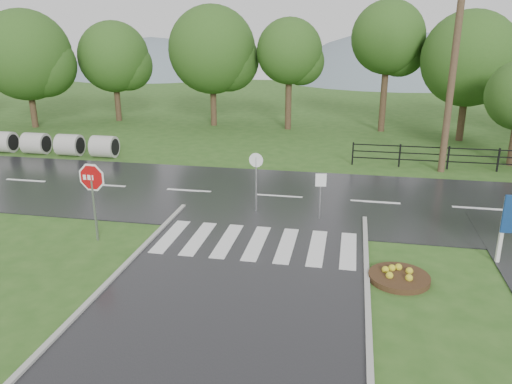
# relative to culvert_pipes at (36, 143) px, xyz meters

# --- Properties ---
(ground) EXTENTS (120.00, 120.00, 0.00)m
(ground) POSITION_rel_culvert_pipes_xyz_m (14.74, -15.00, -0.60)
(ground) COLOR #2C531B
(ground) RESTS_ON ground
(main_road) EXTENTS (90.00, 8.00, 0.04)m
(main_road) POSITION_rel_culvert_pipes_xyz_m (14.74, -5.00, -0.60)
(main_road) COLOR black
(main_road) RESTS_ON ground
(crosswalk) EXTENTS (6.50, 2.80, 0.02)m
(crosswalk) POSITION_rel_culvert_pipes_xyz_m (14.74, -10.00, -0.54)
(crosswalk) COLOR silver
(crosswalk) RESTS_ON ground
(fence_west) EXTENTS (9.58, 0.08, 1.20)m
(fence_west) POSITION_rel_culvert_pipes_xyz_m (22.49, 1.00, 0.12)
(fence_west) COLOR black
(fence_west) RESTS_ON ground
(hills) EXTENTS (102.00, 48.00, 48.00)m
(hills) POSITION_rel_culvert_pipes_xyz_m (18.23, 50.00, -16.14)
(hills) COLOR slate
(hills) RESTS_ON ground
(treeline) EXTENTS (83.20, 5.20, 10.00)m
(treeline) POSITION_rel_culvert_pipes_xyz_m (15.74, 9.00, -0.60)
(treeline) COLOR #234916
(treeline) RESTS_ON ground
(culvert_pipes) EXTENTS (9.70, 1.20, 1.20)m
(culvert_pipes) POSITION_rel_culvert_pipes_xyz_m (0.00, 0.00, 0.00)
(culvert_pipes) COLOR #9E9B93
(culvert_pipes) RESTS_ON ground
(stop_sign) EXTENTS (1.26, 0.14, 2.85)m
(stop_sign) POSITION_rel_culvert_pipes_xyz_m (9.39, -10.67, 1.37)
(stop_sign) COLOR #939399
(stop_sign) RESTS_ON ground
(flower_bed) EXTENTS (1.72, 1.72, 0.34)m
(flower_bed) POSITION_rel_culvert_pipes_xyz_m (19.19, -11.66, -0.47)
(flower_bed) COLOR #332111
(flower_bed) RESTS_ON ground
(reg_sign_small) EXTENTS (0.40, 0.08, 1.80)m
(reg_sign_small) POSITION_rel_culvert_pipes_xyz_m (16.62, -7.32, 0.70)
(reg_sign_small) COLOR #939399
(reg_sign_small) RESTS_ON ground
(reg_sign_round) EXTENTS (0.55, 0.09, 2.37)m
(reg_sign_round) POSITION_rel_culvert_pipes_xyz_m (14.13, -6.98, 0.89)
(reg_sign_round) COLOR #939399
(reg_sign_round) RESTS_ON ground
(utility_pole_east) EXTENTS (1.73, 0.61, 9.98)m
(utility_pole_east) POSITION_rel_culvert_pipes_xyz_m (22.13, 0.50, 4.47)
(utility_pole_east) COLOR #473523
(utility_pole_east) RESTS_ON ground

